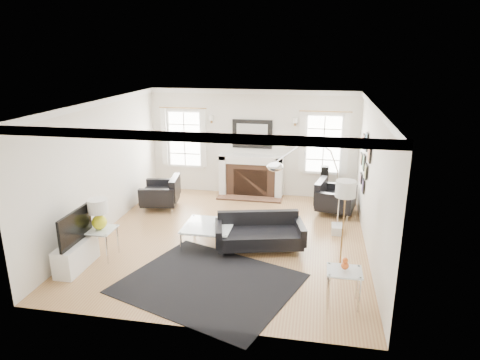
% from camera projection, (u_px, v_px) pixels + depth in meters
% --- Properties ---
extents(floor, '(6.00, 6.00, 0.00)m').
position_uv_depth(floor, '(230.00, 239.00, 8.89)').
color(floor, '#996340').
rests_on(floor, ground).
extents(back_wall, '(5.50, 0.04, 2.80)m').
position_uv_depth(back_wall, '(252.00, 143.00, 11.30)').
color(back_wall, silver).
rests_on(back_wall, floor).
extents(front_wall, '(5.50, 0.04, 2.80)m').
position_uv_depth(front_wall, '(182.00, 237.00, 5.66)').
color(front_wall, silver).
rests_on(front_wall, floor).
extents(left_wall, '(0.04, 6.00, 2.80)m').
position_uv_depth(left_wall, '(101.00, 168.00, 8.96)').
color(left_wall, silver).
rests_on(left_wall, floor).
extents(right_wall, '(0.04, 6.00, 2.80)m').
position_uv_depth(right_wall, '(373.00, 182.00, 8.00)').
color(right_wall, silver).
rests_on(right_wall, floor).
extents(ceiling, '(5.50, 6.00, 0.02)m').
position_uv_depth(ceiling, '(229.00, 103.00, 8.07)').
color(ceiling, white).
rests_on(ceiling, back_wall).
extents(crown_molding, '(5.50, 6.00, 0.12)m').
position_uv_depth(crown_molding, '(229.00, 106.00, 8.09)').
color(crown_molding, white).
rests_on(crown_molding, back_wall).
extents(fireplace, '(1.70, 0.69, 1.11)m').
position_uv_depth(fireplace, '(251.00, 176.00, 11.36)').
color(fireplace, white).
rests_on(fireplace, floor).
extents(mantel_mirror, '(1.05, 0.07, 0.75)m').
position_uv_depth(mantel_mirror, '(252.00, 134.00, 11.19)').
color(mantel_mirror, black).
rests_on(mantel_mirror, back_wall).
extents(window_left, '(1.24, 0.15, 1.62)m').
position_uv_depth(window_left, '(185.00, 139.00, 11.56)').
color(window_left, white).
rests_on(window_left, back_wall).
extents(window_right, '(1.24, 0.15, 1.62)m').
position_uv_depth(window_right, '(324.00, 144.00, 10.91)').
color(window_right, white).
rests_on(window_right, back_wall).
extents(gallery_wall, '(0.04, 1.73, 1.29)m').
position_uv_depth(gallery_wall, '(365.00, 158.00, 9.19)').
color(gallery_wall, black).
rests_on(gallery_wall, right_wall).
extents(tv_unit, '(0.35, 1.00, 1.09)m').
position_uv_depth(tv_unit, '(76.00, 251.00, 7.62)').
color(tv_unit, white).
rests_on(tv_unit, floor).
extents(area_rug, '(3.35, 3.08, 0.01)m').
position_uv_depth(area_rug, '(209.00, 283.00, 7.19)').
color(area_rug, black).
rests_on(area_rug, floor).
extents(sofa, '(1.85, 1.17, 0.56)m').
position_uv_depth(sofa, '(259.00, 234.00, 8.40)').
color(sofa, black).
rests_on(sofa, floor).
extents(armchair_left, '(1.00, 1.09, 0.65)m').
position_uv_depth(armchair_left, '(163.00, 194.00, 10.54)').
color(armchair_left, black).
rests_on(armchair_left, floor).
extents(armchair_right, '(1.04, 1.12, 0.65)m').
position_uv_depth(armchair_right, '(333.00, 199.00, 10.20)').
color(armchair_right, black).
rests_on(armchair_right, floor).
extents(coffee_table, '(0.96, 0.96, 0.43)m').
position_uv_depth(coffee_table, '(209.00, 226.00, 8.52)').
color(coffee_table, silver).
rests_on(coffee_table, floor).
extents(side_table_left, '(0.52, 0.52, 0.58)m').
position_uv_depth(side_table_left, '(101.00, 234.00, 7.98)').
color(side_table_left, silver).
rests_on(side_table_left, floor).
extents(nesting_table, '(0.53, 0.44, 0.58)m').
position_uv_depth(nesting_table, '(344.00, 277.00, 6.49)').
color(nesting_table, silver).
rests_on(nesting_table, floor).
extents(gourd_lamp, '(0.37, 0.37, 0.59)m').
position_uv_depth(gourd_lamp, '(98.00, 212.00, 7.85)').
color(gourd_lamp, yellow).
rests_on(gourd_lamp, side_table_left).
extents(orange_vase, '(0.12, 0.12, 0.19)m').
position_uv_depth(orange_vase, '(345.00, 264.00, 6.42)').
color(orange_vase, '#D6551B').
rests_on(orange_vase, nesting_table).
extents(arc_floor_lamp, '(1.52, 1.41, 2.15)m').
position_uv_depth(arc_floor_lamp, '(309.00, 187.00, 8.44)').
color(arc_floor_lamp, white).
rests_on(arc_floor_lamp, floor).
extents(stick_floor_lamp, '(0.34, 0.34, 1.69)m').
position_uv_depth(stick_floor_lamp, '(345.00, 194.00, 7.14)').
color(stick_floor_lamp, '#A37338').
rests_on(stick_floor_lamp, floor).
extents(speaker_tower, '(0.19, 0.19, 0.95)m').
position_uv_depth(speaker_tower, '(324.00, 184.00, 10.91)').
color(speaker_tower, black).
rests_on(speaker_tower, floor).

